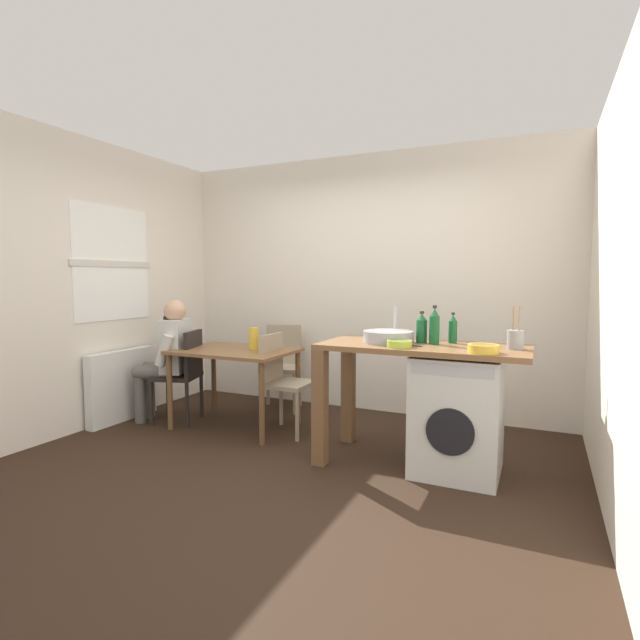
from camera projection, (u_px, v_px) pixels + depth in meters
name	position (u px, v px, depth m)	size (l,w,h in m)	color
ground_plane	(287.00, 463.00, 3.67)	(5.46, 5.46, 0.00)	black
wall_back	(365.00, 284.00, 5.13)	(4.60, 0.10, 2.70)	silver
wall_window_side	(83.00, 284.00, 4.46)	(0.12, 3.80, 2.70)	silver
wall_counter_side	(627.00, 289.00, 2.65)	(0.10, 3.80, 2.70)	silver
radiator	(122.00, 385.00, 4.76)	(0.10, 0.80, 0.70)	white
dining_table	(235.00, 360.00, 4.53)	(1.10, 0.76, 0.74)	brown
chair_person_seat	(184.00, 371.00, 4.70)	(0.50, 0.50, 0.90)	black
chair_opposite	(281.00, 377.00, 4.39)	(0.40, 0.40, 0.90)	gray
chair_spare_by_wall	(282.00, 362.00, 5.20)	(0.51, 0.51, 0.90)	gray
seated_person	(168.00, 354.00, 4.71)	(0.56, 0.54, 1.20)	#595651
kitchen_counter	(394.00, 364.00, 3.64)	(1.50, 0.68, 0.92)	brown
washing_machine	(457.00, 414.00, 3.47)	(0.60, 0.61, 0.86)	silver
sink_basin	(388.00, 337.00, 3.64)	(0.38, 0.38, 0.09)	#9EA0A5
tap	(395.00, 322.00, 3.80)	(0.02, 0.02, 0.28)	#B2B2B7
bottle_tall_green	(422.00, 328.00, 3.64)	(0.08, 0.08, 0.24)	#19592D
bottle_squat_brown	(434.00, 327.00, 3.56)	(0.08, 0.08, 0.29)	#19592D
bottle_clear_small	(453.00, 329.00, 3.62)	(0.06, 0.06, 0.23)	#19592D
mixing_bowl	(399.00, 343.00, 3.41)	(0.18, 0.18, 0.05)	#A8C63D
utensil_crock	(515.00, 339.00, 3.31)	(0.11, 0.11, 0.30)	gray
colander	(483.00, 348.00, 3.15)	(0.20, 0.20, 0.06)	gold
vase	(254.00, 338.00, 4.54)	(0.09, 0.09, 0.21)	gold
scissors	(413.00, 345.00, 3.47)	(0.15, 0.06, 0.01)	#B2B2B7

